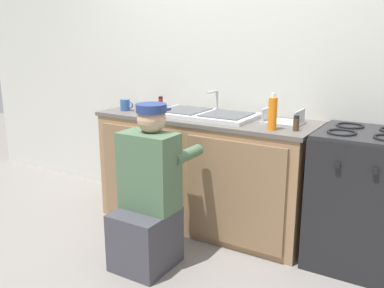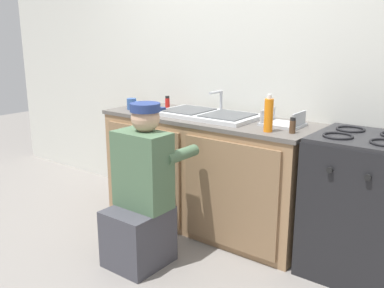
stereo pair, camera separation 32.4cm
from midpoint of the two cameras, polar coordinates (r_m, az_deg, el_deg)
The scene contains 12 objects.
ground_plane at distance 3.42m, azimuth 1.73°, elevation -12.24°, with size 12.00×12.00×0.00m, color gray.
back_wall at distance 3.62m, azimuth 8.00°, elevation 9.77°, with size 6.00×0.10×2.50m, color silver.
counter_cabinet at distance 3.48m, azimuth 4.59°, elevation -4.00°, with size 1.72×0.62×0.88m.
countertop at distance 3.37m, azimuth 4.83°, elevation 3.38°, with size 1.76×0.62×0.03m, color #5B5651.
sink_double_basin at distance 3.36m, azimuth 4.87°, elevation 3.97°, with size 0.80×0.44×0.19m.
stove_range at distance 3.04m, azimuth 24.38°, elevation -7.56°, with size 0.62×0.62×0.94m.
plumber_person at distance 2.90m, azimuth -3.58°, elevation -7.37°, with size 0.42×0.61×1.10m.
soap_bottle_orange at distance 2.89m, azimuth 13.38°, elevation 3.77°, with size 0.06×0.06×0.25m.
dish_rack_tray at distance 3.11m, azimuth 14.94°, elevation 2.76°, with size 0.28×0.22×0.11m.
spice_bottle_pepper at distance 2.90m, azimuth 16.42°, elevation 2.34°, with size 0.04×0.04×0.10m.
coffee_mug at distance 3.68m, azimuth -5.53°, elevation 5.32°, with size 0.13×0.08×0.09m.
spice_bottle_red at distance 3.75m, azimuth -0.82°, elevation 5.59°, with size 0.04×0.04×0.10m.
Camera 2 is at (1.91, -2.40, 1.54)m, focal length 40.00 mm.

